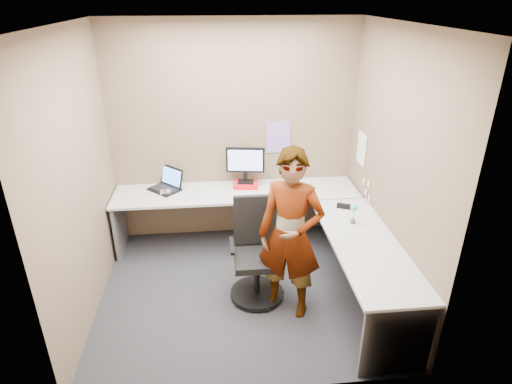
{
  "coord_description": "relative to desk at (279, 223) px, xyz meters",
  "views": [
    {
      "loc": [
        -0.23,
        -3.75,
        2.94
      ],
      "look_at": [
        0.17,
        0.25,
        1.05
      ],
      "focal_mm": 30.0,
      "sensor_mm": 36.0,
      "label": 1
    }
  ],
  "objects": [
    {
      "name": "ceiling",
      "position": [
        -0.44,
        -0.39,
        2.11
      ],
      "size": [
        3.0,
        3.0,
        0.0
      ],
      "primitive_type": "plane",
      "rotation": [
        3.14,
        0.0,
        0.0
      ],
      "color": "white",
      "rests_on": "wall_back"
    },
    {
      "name": "office_chair",
      "position": [
        -0.29,
        -0.44,
        -0.15
      ],
      "size": [
        0.56,
        0.56,
        1.06
      ],
      "rotation": [
        0.0,
        0.0,
        -0.01
      ],
      "color": "black",
      "rests_on": "ground"
    },
    {
      "name": "desk",
      "position": [
        0.0,
        0.0,
        0.0
      ],
      "size": [
        2.98,
        2.58,
        0.73
      ],
      "color": "#B2B2B2",
      "rests_on": "ground"
    },
    {
      "name": "ground",
      "position": [
        -0.44,
        -0.39,
        -0.59
      ],
      "size": [
        3.0,
        3.0,
        0.0
      ],
      "primitive_type": "plane",
      "color": "#222327",
      "rests_on": "ground"
    },
    {
      "name": "wall_left",
      "position": [
        -1.94,
        -0.39,
        0.76
      ],
      "size": [
        0.0,
        2.7,
        2.7
      ],
      "primitive_type": "plane",
      "rotation": [
        1.57,
        0.0,
        1.57
      ],
      "color": "brown",
      "rests_on": "ground"
    },
    {
      "name": "stapler",
      "position": [
        0.73,
        0.02,
        0.17
      ],
      "size": [
        0.15,
        0.1,
        0.05
      ],
      "primitive_type": "cube",
      "rotation": [
        0.0,
        0.0,
        -0.42
      ],
      "color": "black",
      "rests_on": "desk"
    },
    {
      "name": "wall_right",
      "position": [
        1.06,
        -0.39,
        0.76
      ],
      "size": [
        0.0,
        2.7,
        2.7
      ],
      "primitive_type": "plane",
      "rotation": [
        1.57,
        0.0,
        -1.57
      ],
      "color": "brown",
      "rests_on": "ground"
    },
    {
      "name": "flower",
      "position": [
        0.74,
        -0.32,
        0.28
      ],
      "size": [
        0.07,
        0.07,
        0.22
      ],
      "color": "brown",
      "rests_on": "desk"
    },
    {
      "name": "origami",
      "position": [
        -0.38,
        0.46,
        0.17
      ],
      "size": [
        0.1,
        0.1,
        0.06
      ],
      "primitive_type": "cone",
      "color": "white",
      "rests_on": "desk"
    },
    {
      "name": "sticky_note_a",
      "position": [
        1.05,
        0.16,
        0.36
      ],
      "size": [
        0.01,
        0.07,
        0.07
      ],
      "primitive_type": "cube",
      "color": "#F2E059",
      "rests_on": "wall_right"
    },
    {
      "name": "sticky_note_d",
      "position": [
        1.05,
        0.31,
        0.33
      ],
      "size": [
        0.01,
        0.07,
        0.07
      ],
      "primitive_type": "cube",
      "color": "#F2E059",
      "rests_on": "wall_right"
    },
    {
      "name": "trackball_mouse",
      "position": [
        -1.29,
        0.59,
        0.17
      ],
      "size": [
        0.12,
        0.08,
        0.07
      ],
      "color": "#B7B7BC",
      "rests_on": "desk"
    },
    {
      "name": "monitor",
      "position": [
        -0.31,
        0.73,
        0.46
      ],
      "size": [
        0.47,
        0.16,
        0.45
      ],
      "rotation": [
        0.0,
        0.0,
        -0.14
      ],
      "color": "black",
      "rests_on": "paper_ream"
    },
    {
      "name": "sticky_note_c",
      "position": [
        1.05,
        0.09,
        0.21
      ],
      "size": [
        0.01,
        0.07,
        0.07
      ],
      "primitive_type": "cube",
      "color": "pink",
      "rests_on": "wall_right"
    },
    {
      "name": "laptop",
      "position": [
        -1.27,
        0.75,
        0.21
      ],
      "size": [
        0.47,
        0.47,
        0.26
      ],
      "rotation": [
        0.0,
        0.0,
        -0.77
      ],
      "color": "black",
      "rests_on": "desk"
    },
    {
      "name": "paper_ream",
      "position": [
        -0.31,
        0.71,
        0.17
      ],
      "size": [
        0.32,
        0.25,
        0.06
      ],
      "primitive_type": "cube",
      "rotation": [
        0.0,
        0.0,
        -0.14
      ],
      "color": "red",
      "rests_on": "desk"
    },
    {
      "name": "wall_back",
      "position": [
        -0.44,
        0.91,
        0.76
      ],
      "size": [
        3.0,
        0.0,
        3.0
      ],
      "primitive_type": "plane",
      "rotation": [
        1.57,
        0.0,
        0.0
      ],
      "color": "brown",
      "rests_on": "ground"
    },
    {
      "name": "sticky_note_b",
      "position": [
        1.05,
        0.21,
        0.23
      ],
      "size": [
        0.01,
        0.07,
        0.07
      ],
      "primitive_type": "cube",
      "color": "pink",
      "rests_on": "wall_right"
    },
    {
      "name": "calendar_purple",
      "position": [
        0.11,
        0.9,
        0.71
      ],
      "size": [
        0.3,
        0.01,
        0.4
      ],
      "primitive_type": "cube",
      "color": "#846BB7",
      "rests_on": "wall_back"
    },
    {
      "name": "person",
      "position": [
        0.0,
        -0.72,
        0.27
      ],
      "size": [
        0.74,
        0.63,
        1.71
      ],
      "primitive_type": "imported",
      "rotation": [
        0.0,
        0.0,
        -0.43
      ],
      "color": "#999399",
      "rests_on": "ground"
    },
    {
      "name": "calendar_white",
      "position": [
        1.05,
        0.51,
        0.66
      ],
      "size": [
        0.01,
        0.28,
        0.38
      ],
      "primitive_type": "cube",
      "color": "white",
      "rests_on": "wall_right"
    }
  ]
}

